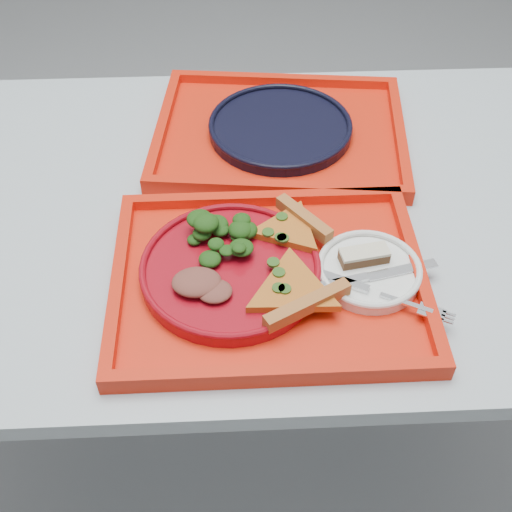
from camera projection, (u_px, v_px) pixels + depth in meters
name	position (u px, v px, depth m)	size (l,w,h in m)	color
ground	(237.00, 427.00, 1.60)	(10.00, 10.00, 0.00)	gray
table	(229.00, 234.00, 1.11)	(1.60, 0.80, 0.75)	#ACB9C1
tray_main	(269.00, 282.00, 0.93)	(0.45, 0.35, 0.01)	red
tray_far	(280.00, 135.00, 1.18)	(0.45, 0.35, 0.01)	red
dinner_plate	(231.00, 271.00, 0.93)	(0.26, 0.26, 0.02)	maroon
side_plate	(369.00, 272.00, 0.93)	(0.15, 0.15, 0.01)	white
navy_plate	(280.00, 129.00, 1.17)	(0.26, 0.26, 0.02)	black
pizza_slice_a	(292.00, 287.00, 0.88)	(0.15, 0.13, 0.02)	orange
pizza_slice_b	(289.00, 227.00, 0.96)	(0.12, 0.11, 0.02)	orange
salad_heap	(222.00, 235.00, 0.93)	(0.09, 0.08, 0.04)	black
meat_portion	(197.00, 282.00, 0.89)	(0.07, 0.06, 0.02)	brown
dessert_bar	(364.00, 256.00, 0.93)	(0.07, 0.04, 0.02)	#4A2B18
knife	(377.00, 275.00, 0.91)	(0.18, 0.02, 0.01)	silver
fork	(379.00, 293.00, 0.89)	(0.18, 0.02, 0.01)	silver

